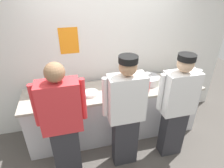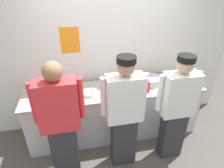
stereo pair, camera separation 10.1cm
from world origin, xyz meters
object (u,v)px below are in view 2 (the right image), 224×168
(chef_center, at_px, (124,113))
(chefs_knife, at_px, (40,92))
(plate_stack_rear, at_px, (90,93))
(squeeze_bottle_spare, at_px, (148,87))
(deli_cup, at_px, (126,79))
(chef_near_left, at_px, (61,122))
(squeeze_bottle_primary, at_px, (184,83))
(sheet_tray, at_px, (66,94))
(squeeze_bottle_secondary, at_px, (167,84))
(chef_far_right, at_px, (177,108))
(mixing_bowl_steel, at_px, (149,80))
(ramekin_yellow_sauce, at_px, (111,94))
(plate_stack_front, at_px, (119,85))
(ramekin_green_sauce, at_px, (48,101))

(chef_center, distance_m, chefs_knife, 1.40)
(plate_stack_rear, xyz_separation_m, squeeze_bottle_spare, (0.89, -0.13, 0.07))
(deli_cup, height_order, chefs_knife, deli_cup)
(chef_near_left, bearing_deg, squeeze_bottle_primary, 12.98)
(squeeze_bottle_spare, height_order, deli_cup, squeeze_bottle_spare)
(chef_near_left, distance_m, sheet_tray, 0.63)
(chef_near_left, relative_size, squeeze_bottle_secondary, 8.76)
(plate_stack_rear, xyz_separation_m, squeeze_bottle_primary, (1.51, -0.13, 0.07))
(chef_far_right, bearing_deg, chef_center, 178.97)
(mixing_bowl_steel, distance_m, squeeze_bottle_primary, 0.55)
(chef_near_left, xyz_separation_m, mixing_bowl_steel, (1.45, 0.70, 0.06))
(plate_stack_rear, height_order, deli_cup, deli_cup)
(plate_stack_rear, xyz_separation_m, ramekin_yellow_sauce, (0.31, -0.12, -0.00))
(squeeze_bottle_primary, distance_m, deli_cup, 0.95)
(mixing_bowl_steel, bearing_deg, plate_stack_front, 178.55)
(sheet_tray, bearing_deg, ramekin_yellow_sauce, -13.62)
(sheet_tray, relative_size, deli_cup, 4.41)
(chef_far_right, height_order, mixing_bowl_steel, chef_far_right)
(mixing_bowl_steel, xyz_separation_m, ramekin_yellow_sauce, (-0.70, -0.24, -0.04))
(chef_center, relative_size, squeeze_bottle_spare, 8.38)
(chef_center, bearing_deg, squeeze_bottle_spare, 40.99)
(sheet_tray, distance_m, squeeze_bottle_primary, 1.88)
(deli_cup, bearing_deg, squeeze_bottle_secondary, -33.76)
(chef_near_left, bearing_deg, ramekin_green_sauce, 111.81)
(squeeze_bottle_secondary, bearing_deg, ramekin_green_sauce, -179.93)
(chef_far_right, bearing_deg, deli_cup, 120.89)
(plate_stack_rear, xyz_separation_m, ramekin_green_sauce, (-0.62, -0.11, 0.00))
(chefs_knife, bearing_deg, plate_stack_front, -3.32)
(sheet_tray, bearing_deg, squeeze_bottle_primary, -5.38)
(squeeze_bottle_primary, bearing_deg, mixing_bowl_steel, 152.79)
(chef_far_right, distance_m, squeeze_bottle_primary, 0.58)
(deli_cup, bearing_deg, sheet_tray, -167.59)
(ramekin_green_sauce, bearing_deg, sheet_tray, 31.68)
(ramekin_yellow_sauce, bearing_deg, plate_stack_front, 53.62)
(chef_far_right, distance_m, plate_stack_front, 0.97)
(plate_stack_front, bearing_deg, chef_far_right, -47.52)
(plate_stack_front, bearing_deg, ramekin_green_sauce, -167.48)
(chef_near_left, bearing_deg, squeeze_bottle_secondary, 15.86)
(chef_far_right, bearing_deg, plate_stack_rear, 153.40)
(chef_near_left, bearing_deg, chef_center, 0.83)
(chefs_knife, bearing_deg, squeeze_bottle_spare, -11.73)
(plate_stack_front, distance_m, squeeze_bottle_secondary, 0.76)
(chefs_knife, bearing_deg, chef_center, -33.60)
(mixing_bowl_steel, relative_size, ramekin_yellow_sauce, 4.42)
(chef_near_left, height_order, plate_stack_rear, chef_near_left)
(chef_center, bearing_deg, deli_cup, 73.14)
(squeeze_bottle_secondary, bearing_deg, chef_far_right, -97.18)
(mixing_bowl_steel, height_order, deli_cup, mixing_bowl_steel)
(ramekin_yellow_sauce, bearing_deg, sheet_tray, 166.38)
(plate_stack_front, height_order, squeeze_bottle_spare, squeeze_bottle_spare)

